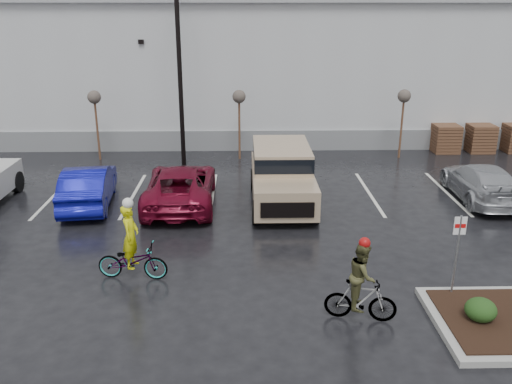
{
  "coord_description": "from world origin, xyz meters",
  "views": [
    {
      "loc": [
        -1.27,
        -11.45,
        6.93
      ],
      "look_at": [
        -0.92,
        4.55,
        1.3
      ],
      "focal_mm": 38.0,
      "sensor_mm": 36.0,
      "label": 1
    }
  ],
  "objects_px": {
    "lamppost": "(178,34)",
    "pallet_stack_a": "(445,138)",
    "fire_lane_sign": "(457,247)",
    "cyclist_hivis": "(132,254)",
    "car_red": "(180,185)",
    "cyclist_olive": "(361,290)",
    "sapling_west": "(95,101)",
    "pallet_stack_b": "(480,138)",
    "car_blue": "(88,186)",
    "sapling_east": "(404,100)",
    "suv_tan": "(282,177)",
    "sapling_mid": "(239,100)",
    "car_far_silver": "(481,182)"
  },
  "relations": [
    {
      "from": "lamppost",
      "to": "pallet_stack_a",
      "type": "bearing_deg",
      "value": 9.09
    },
    {
      "from": "fire_lane_sign",
      "to": "cyclist_hivis",
      "type": "xyz_separation_m",
      "value": [
        -8.04,
        1.24,
        -0.7
      ]
    },
    {
      "from": "car_red",
      "to": "cyclist_olive",
      "type": "height_order",
      "value": "cyclist_olive"
    },
    {
      "from": "sapling_west",
      "to": "fire_lane_sign",
      "type": "bearing_deg",
      "value": -47.33
    },
    {
      "from": "lamppost",
      "to": "pallet_stack_b",
      "type": "relative_size",
      "value": 6.83
    },
    {
      "from": "car_blue",
      "to": "lamppost",
      "type": "bearing_deg",
      "value": -126.68
    },
    {
      "from": "sapling_east",
      "to": "cyclist_hivis",
      "type": "bearing_deg",
      "value": -131.52
    },
    {
      "from": "pallet_stack_a",
      "to": "fire_lane_sign",
      "type": "height_order",
      "value": "fire_lane_sign"
    },
    {
      "from": "lamppost",
      "to": "suv_tan",
      "type": "xyz_separation_m",
      "value": [
        4.06,
        -5.1,
        -4.66
      ]
    },
    {
      "from": "fire_lane_sign",
      "to": "sapling_west",
      "type": "bearing_deg",
      "value": 132.67
    },
    {
      "from": "sapling_mid",
      "to": "pallet_stack_a",
      "type": "height_order",
      "value": "sapling_mid"
    },
    {
      "from": "lamppost",
      "to": "cyclist_olive",
      "type": "distance_m",
      "value": 14.61
    },
    {
      "from": "sapling_west",
      "to": "car_blue",
      "type": "xyz_separation_m",
      "value": [
        1.13,
        -6.0,
        -2.0
      ]
    },
    {
      "from": "fire_lane_sign",
      "to": "sapling_mid",
      "type": "bearing_deg",
      "value": 112.49
    },
    {
      "from": "car_blue",
      "to": "car_red",
      "type": "height_order",
      "value": "car_blue"
    },
    {
      "from": "fire_lane_sign",
      "to": "car_blue",
      "type": "bearing_deg",
      "value": 147.49
    },
    {
      "from": "fire_lane_sign",
      "to": "suv_tan",
      "type": "xyz_separation_m",
      "value": [
        -3.74,
        6.7,
        -0.38
      ]
    },
    {
      "from": "pallet_stack_a",
      "to": "car_far_silver",
      "type": "relative_size",
      "value": 0.29
    },
    {
      "from": "fire_lane_sign",
      "to": "cyclist_hivis",
      "type": "distance_m",
      "value": 8.16
    },
    {
      "from": "cyclist_hivis",
      "to": "sapling_mid",
      "type": "bearing_deg",
      "value": -7.05
    },
    {
      "from": "sapling_mid",
      "to": "cyclist_olive",
      "type": "height_order",
      "value": "sapling_mid"
    },
    {
      "from": "pallet_stack_a",
      "to": "car_red",
      "type": "relative_size",
      "value": 0.26
    },
    {
      "from": "fire_lane_sign",
      "to": "cyclist_olive",
      "type": "height_order",
      "value": "fire_lane_sign"
    },
    {
      "from": "fire_lane_sign",
      "to": "suv_tan",
      "type": "bearing_deg",
      "value": 119.13
    },
    {
      "from": "car_blue",
      "to": "pallet_stack_a",
      "type": "bearing_deg",
      "value": -162.35
    },
    {
      "from": "sapling_mid",
      "to": "cyclist_hivis",
      "type": "relative_size",
      "value": 1.42
    },
    {
      "from": "sapling_west",
      "to": "cyclist_hivis",
      "type": "height_order",
      "value": "sapling_west"
    },
    {
      "from": "pallet_stack_b",
      "to": "cyclist_hivis",
      "type": "bearing_deg",
      "value": -138.97
    },
    {
      "from": "pallet_stack_a",
      "to": "car_far_silver",
      "type": "height_order",
      "value": "pallet_stack_a"
    },
    {
      "from": "fire_lane_sign",
      "to": "lamppost",
      "type": "bearing_deg",
      "value": 123.46
    },
    {
      "from": "car_blue",
      "to": "suv_tan",
      "type": "distance_m",
      "value": 6.94
    },
    {
      "from": "pallet_stack_b",
      "to": "car_far_silver",
      "type": "relative_size",
      "value": 0.29
    },
    {
      "from": "sapling_east",
      "to": "car_blue",
      "type": "height_order",
      "value": "sapling_east"
    },
    {
      "from": "cyclist_hivis",
      "to": "car_blue",
      "type": "bearing_deg",
      "value": 31.58
    },
    {
      "from": "car_blue",
      "to": "sapling_east",
      "type": "bearing_deg",
      "value": -161.84
    },
    {
      "from": "suv_tan",
      "to": "cyclist_olive",
      "type": "relative_size",
      "value": 2.48
    },
    {
      "from": "sapling_west",
      "to": "car_red",
      "type": "bearing_deg",
      "value": -53.69
    },
    {
      "from": "car_blue",
      "to": "cyclist_olive",
      "type": "relative_size",
      "value": 2.13
    },
    {
      "from": "car_blue",
      "to": "car_far_silver",
      "type": "xyz_separation_m",
      "value": [
        14.3,
        0.28,
        -0.06
      ]
    },
    {
      "from": "car_red",
      "to": "cyclist_hivis",
      "type": "distance_m",
      "value": 5.58
    },
    {
      "from": "lamppost",
      "to": "car_blue",
      "type": "relative_size",
      "value": 2.1
    },
    {
      "from": "sapling_mid",
      "to": "pallet_stack_a",
      "type": "relative_size",
      "value": 2.37
    },
    {
      "from": "suv_tan",
      "to": "cyclist_olive",
      "type": "distance_m",
      "value": 7.69
    },
    {
      "from": "pallet_stack_b",
      "to": "car_red",
      "type": "bearing_deg",
      "value": -153.01
    },
    {
      "from": "cyclist_hivis",
      "to": "car_far_silver",
      "type": "bearing_deg",
      "value": -57.13
    },
    {
      "from": "sapling_west",
      "to": "cyclist_hivis",
      "type": "distance_m",
      "value": 12.33
    },
    {
      "from": "sapling_mid",
      "to": "car_red",
      "type": "bearing_deg",
      "value": -109.05
    },
    {
      "from": "sapling_west",
      "to": "car_red",
      "type": "relative_size",
      "value": 0.62
    },
    {
      "from": "lamppost",
      "to": "car_far_silver",
      "type": "relative_size",
      "value": 2.0
    },
    {
      "from": "car_blue",
      "to": "cyclist_olive",
      "type": "distance_m",
      "value": 11.25
    }
  ]
}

